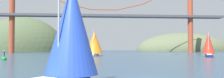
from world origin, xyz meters
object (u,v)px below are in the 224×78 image
sailboat_orange_sail (94,43)px  channel_buoy (4,59)px  sailboat_scarlet_sail (208,44)px  sailboat_blue_spinnaker (70,31)px

sailboat_orange_sail → channel_buoy: (-21.86, -23.34, -4.19)m
sailboat_scarlet_sail → channel_buoy: size_ratio=3.09×
sailboat_orange_sail → sailboat_blue_spinnaker: 60.74m
sailboat_orange_sail → sailboat_scarlet_sail: sailboat_orange_sail is taller
sailboat_blue_spinnaker → sailboat_orange_sail: bearing=88.1°
sailboat_blue_spinnaker → channel_buoy: 42.51m
channel_buoy → sailboat_orange_sail: bearing=46.9°
sailboat_blue_spinnaker → sailboat_scarlet_sail: bearing=52.3°
sailboat_orange_sail → channel_buoy: size_ratio=3.96×
sailboat_blue_spinnaker → sailboat_scarlet_sail: (39.16, 50.71, -0.49)m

